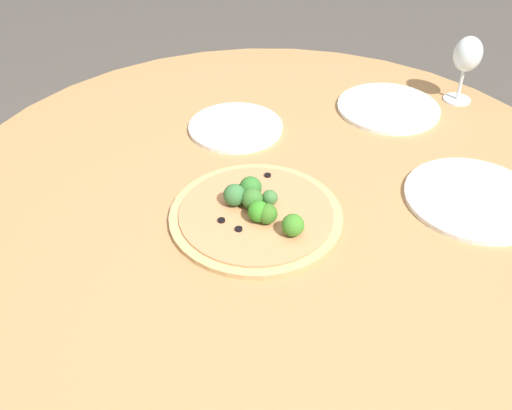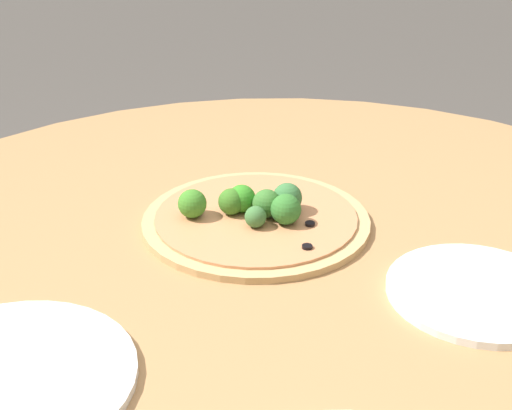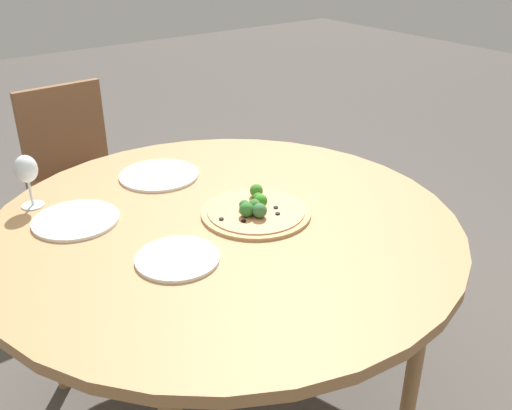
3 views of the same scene
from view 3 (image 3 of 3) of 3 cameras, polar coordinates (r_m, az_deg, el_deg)
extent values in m
plane|color=#4C4742|center=(2.09, -2.70, -19.10)|extent=(12.00, 12.00, 0.00)
cylinder|color=#A87A4C|center=(1.66, -3.22, -2.06)|extent=(1.36, 1.36, 0.03)
cylinder|color=#A87A4C|center=(2.05, -19.85, -9.60)|extent=(0.05, 0.05, 0.68)
cylinder|color=#A87A4C|center=(2.35, -0.20, -2.74)|extent=(0.05, 0.05, 0.68)
cylinder|color=#A87A4C|center=(1.86, 15.94, -12.97)|extent=(0.05, 0.05, 0.68)
cube|color=brown|center=(2.60, -16.52, 1.59)|extent=(0.41, 0.41, 0.04)
cube|color=brown|center=(2.69, -18.73, 7.13)|extent=(0.04, 0.38, 0.40)
cylinder|color=brown|center=(2.52, -17.80, -5.51)|extent=(0.04, 0.04, 0.42)
cylinder|color=brown|center=(2.63, -11.01, -3.17)|extent=(0.04, 0.04, 0.42)
cylinder|color=brown|center=(2.80, -20.47, -2.49)|extent=(0.04, 0.04, 0.42)
cylinder|color=brown|center=(2.90, -14.25, -0.51)|extent=(0.04, 0.04, 0.42)
cylinder|color=tan|center=(1.69, 0.00, -0.76)|extent=(0.33, 0.33, 0.01)
cylinder|color=tan|center=(1.68, 0.00, -0.55)|extent=(0.29, 0.29, 0.00)
sphere|color=#3C6E36|center=(1.68, -1.16, 0.00)|extent=(0.03, 0.03, 0.03)
sphere|color=#376E2B|center=(1.66, -0.17, -0.09)|extent=(0.04, 0.04, 0.04)
sphere|color=#31712B|center=(1.64, -0.95, -0.46)|extent=(0.04, 0.04, 0.04)
sphere|color=#338521|center=(1.69, 0.47, 0.43)|extent=(0.04, 0.04, 0.04)
sphere|color=#376E38|center=(1.63, 0.36, -0.56)|extent=(0.04, 0.04, 0.04)
sphere|color=#3C7E26|center=(1.75, 0.03, 1.46)|extent=(0.04, 0.04, 0.04)
sphere|color=#386F21|center=(1.71, 0.19, 0.65)|extent=(0.04, 0.04, 0.04)
cylinder|color=black|center=(1.67, -0.19, -0.58)|extent=(0.01, 0.01, 0.00)
cylinder|color=black|center=(1.66, 2.18, -0.86)|extent=(0.01, 0.01, 0.00)
cylinder|color=black|center=(1.63, -3.49, -1.40)|extent=(0.01, 0.01, 0.00)
cylinder|color=black|center=(1.69, 1.99, -0.23)|extent=(0.01, 0.01, 0.00)
cylinder|color=black|center=(1.68, -0.04, -0.53)|extent=(0.01, 0.01, 0.00)
cylinder|color=black|center=(1.62, -1.25, -1.61)|extent=(0.01, 0.01, 0.00)
cylinder|color=silver|center=(1.86, -21.40, -0.03)|extent=(0.07, 0.07, 0.00)
cylinder|color=silver|center=(1.85, -21.60, 1.08)|extent=(0.01, 0.01, 0.08)
ellipsoid|color=silver|center=(1.82, -22.02, 3.37)|extent=(0.07, 0.07, 0.08)
cylinder|color=white|center=(1.48, -7.85, -5.31)|extent=(0.22, 0.22, 0.01)
cylinder|color=white|center=(1.73, -17.57, -1.43)|extent=(0.25, 0.25, 0.01)
cylinder|color=white|center=(1.96, -9.66, 2.97)|extent=(0.27, 0.27, 0.01)
camera|label=1|loc=(2.14, 17.68, 23.09)|focal=40.00mm
camera|label=2|loc=(1.82, -30.67, 13.41)|focal=50.00mm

